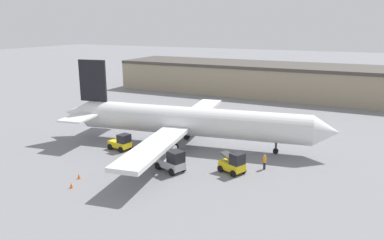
% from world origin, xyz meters
% --- Properties ---
extents(ground_plane, '(400.00, 400.00, 0.00)m').
position_xyz_m(ground_plane, '(0.00, 0.00, 0.00)').
color(ground_plane, slate).
extents(terminal_building, '(93.50, 16.24, 7.14)m').
position_xyz_m(terminal_building, '(10.37, 42.60, 3.57)').
color(terminal_building, gray).
rests_on(terminal_building, ground_plane).
extents(airplane, '(38.32, 34.81, 11.20)m').
position_xyz_m(airplane, '(-0.93, -0.14, 3.33)').
color(airplane, silver).
rests_on(airplane, ground_plane).
extents(ground_crew_worker, '(0.38, 0.38, 1.73)m').
position_xyz_m(ground_crew_worker, '(11.11, -4.12, 0.92)').
color(ground_crew_worker, '#1E2338').
rests_on(ground_crew_worker, ground_plane).
extents(baggage_tug, '(3.87, 2.97, 2.54)m').
position_xyz_m(baggage_tug, '(1.96, -9.19, 1.16)').
color(baggage_tug, '#B2B2B7').
rests_on(baggage_tug, ground_plane).
extents(belt_loader_truck, '(3.21, 2.77, 2.46)m').
position_xyz_m(belt_loader_truck, '(8.31, -6.73, 1.13)').
color(belt_loader_truck, yellow).
rests_on(belt_loader_truck, ground_plane).
extents(pushback_tug, '(3.14, 2.39, 2.19)m').
position_xyz_m(pushback_tug, '(-7.61, -5.56, 1.01)').
color(pushback_tug, yellow).
rests_on(pushback_tug, ground_plane).
extents(safety_cone_near, '(0.36, 0.36, 0.55)m').
position_xyz_m(safety_cone_near, '(-6.03, -15.34, 0.28)').
color(safety_cone_near, '#EF590F').
rests_on(safety_cone_near, ground_plane).
extents(safety_cone_far, '(0.36, 0.36, 0.55)m').
position_xyz_m(safety_cone_far, '(-5.08, -17.48, 0.28)').
color(safety_cone_far, '#EF590F').
rests_on(safety_cone_far, ground_plane).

